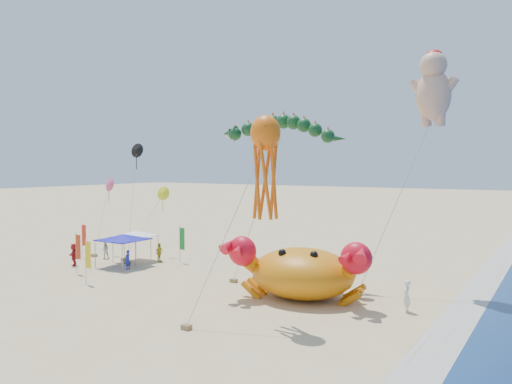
# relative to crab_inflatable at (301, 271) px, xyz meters

# --- Properties ---
(ground) EXTENTS (320.00, 320.00, 0.00)m
(ground) POSITION_rel_crab_inflatable_xyz_m (-2.80, 0.27, -1.74)
(ground) COLOR #D1B784
(ground) RESTS_ON ground
(foam_strip) EXTENTS (320.00, 320.00, 0.00)m
(foam_strip) POSITION_rel_crab_inflatable_xyz_m (9.20, 0.27, -1.73)
(foam_strip) COLOR silver
(foam_strip) RESTS_ON ground
(crab_inflatable) EXTENTS (9.02, 6.77, 3.95)m
(crab_inflatable) POSITION_rel_crab_inflatable_xyz_m (0.00, 0.00, 0.00)
(crab_inflatable) COLOR orange
(crab_inflatable) RESTS_ON ground
(dragon_kite) EXTENTS (9.47, 4.09, 11.84)m
(dragon_kite) POSITION_rel_crab_inflatable_xyz_m (-3.95, 4.04, 9.05)
(dragon_kite) COLOR #103C1A
(dragon_kite) RESTS_ON ground
(cherub_kite) EXTENTS (4.94, 5.28, 16.04)m
(cherub_kite) POSITION_rel_crab_inflatable_xyz_m (6.29, 6.76, 11.91)
(cherub_kite) COLOR #E7AF8D
(cherub_kite) RESTS_ON ground
(octopus_kite) EXTENTS (3.64, 4.48, 11.08)m
(octopus_kite) POSITION_rel_crab_inflatable_xyz_m (0.28, -4.92, 6.96)
(octopus_kite) COLOR orange
(octopus_kite) RESTS_ON ground
(canopy_blue) EXTENTS (3.76, 3.76, 2.71)m
(canopy_blue) POSITION_rel_crab_inflatable_xyz_m (-17.19, 1.19, 0.70)
(canopy_blue) COLOR gray
(canopy_blue) RESTS_ON ground
(canopy_white) EXTENTS (3.27, 3.27, 2.71)m
(canopy_white) POSITION_rel_crab_inflatable_xyz_m (-17.98, 3.37, 0.70)
(canopy_white) COLOR gray
(canopy_white) RESTS_ON ground
(feather_flags) EXTENTS (9.49, 9.56, 3.20)m
(feather_flags) POSITION_rel_crab_inflatable_xyz_m (-17.33, -0.18, 0.27)
(feather_flags) COLOR gray
(feather_flags) RESTS_ON ground
(beachgoers) EXTENTS (28.41, 6.29, 1.86)m
(beachgoers) POSITION_rel_crab_inflatable_xyz_m (-16.02, 0.90, -0.87)
(beachgoers) COLOR silver
(beachgoers) RESTS_ON ground
(small_kites) EXTENTS (6.56, 6.12, 10.42)m
(small_kites) POSITION_rel_crab_inflatable_xyz_m (-19.77, 4.95, 4.89)
(small_kites) COLOR black
(small_kites) RESTS_ON ground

